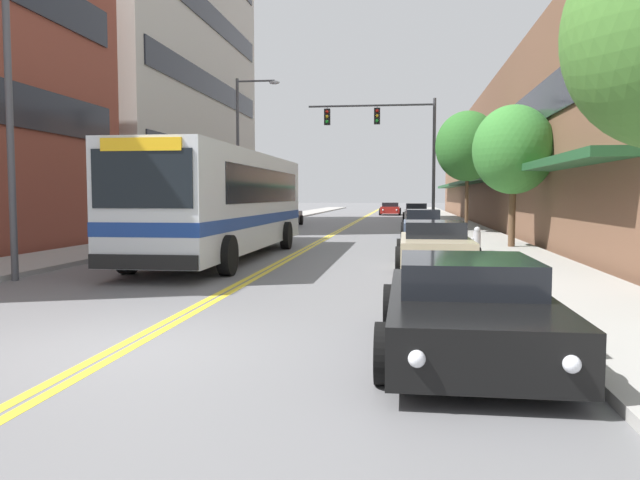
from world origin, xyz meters
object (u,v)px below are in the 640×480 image
(car_beige_parked_right_far, at_px, (435,245))
(fire_hydrant, at_px, (477,239))
(street_tree_right_mid, at_px, (513,150))
(street_tree_right_far, at_px, (467,146))
(street_lamp_left_near, at_px, (19,93))
(car_slate_blue_parked_right_mid, at_px, (423,225))
(traffic_signal_mast, at_px, (392,136))
(car_navy_parked_left_mid, at_px, (240,222))
(car_red_moving_lead, at_px, (390,209))
(city_bus, at_px, (226,199))
(car_white_parked_right_end, at_px, (416,213))
(street_lamp_left_far, at_px, (244,141))
(car_dark_grey_parked_left_far, at_px, (283,216))
(car_black_parked_right_foreground, at_px, (467,308))

(car_beige_parked_right_far, relative_size, fire_hydrant, 6.02)
(street_tree_right_mid, distance_m, street_tree_right_far, 8.89)
(street_lamp_left_near, bearing_deg, street_tree_right_far, 57.97)
(car_slate_blue_parked_right_mid, xyz_separation_m, traffic_signal_mast, (-1.57, 6.73, 4.71))
(car_navy_parked_left_mid, relative_size, car_beige_parked_right_far, 0.90)
(car_red_moving_lead, relative_size, street_lamp_left_near, 0.65)
(car_navy_parked_left_mid, xyz_separation_m, street_tree_right_far, (11.09, 2.11, 3.76))
(traffic_signal_mast, bearing_deg, street_tree_right_far, -47.85)
(city_bus, relative_size, street_lamp_left_near, 1.75)
(car_red_moving_lead, relative_size, street_tree_right_mid, 0.93)
(car_white_parked_right_end, bearing_deg, car_slate_blue_parked_right_mid, -90.07)
(car_navy_parked_left_mid, relative_size, car_white_parked_right_end, 0.97)
(car_slate_blue_parked_right_mid, distance_m, street_lamp_left_far, 10.86)
(car_beige_parked_right_far, distance_m, street_lamp_left_near, 10.97)
(car_dark_grey_parked_left_far, distance_m, street_lamp_left_near, 26.97)
(city_bus, height_order, street_lamp_left_near, street_lamp_left_near)
(car_beige_parked_right_far, xyz_separation_m, street_lamp_left_far, (-9.39, 15.33, 4.25))
(car_slate_blue_parked_right_mid, relative_size, car_beige_parked_right_far, 0.97)
(traffic_signal_mast, xyz_separation_m, street_tree_right_far, (3.79, -4.19, -0.92))
(car_dark_grey_parked_left_far, xyz_separation_m, street_tree_right_far, (10.90, -8.04, 3.76))
(car_white_parked_right_end, xyz_separation_m, street_lamp_left_near, (-9.48, -33.70, 3.62))
(car_dark_grey_parked_left_far, relative_size, street_tree_right_mid, 0.82)
(car_red_moving_lead, xyz_separation_m, fire_hydrant, (3.78, -42.15, -0.07))
(car_red_moving_lead, relative_size, street_tree_right_far, 0.78)
(street_lamp_left_far, bearing_deg, car_slate_blue_parked_right_mid, -19.89)
(car_navy_parked_left_mid, bearing_deg, car_slate_blue_parked_right_mid, -2.80)
(city_bus, xyz_separation_m, car_navy_parked_left_mid, (-2.46, 10.70, -1.20))
(car_slate_blue_parked_right_mid, relative_size, traffic_signal_mast, 0.63)
(street_tree_right_far, bearing_deg, street_lamp_left_far, 175.80)
(city_bus, relative_size, car_white_parked_right_end, 2.76)
(street_lamp_left_far, bearing_deg, street_tree_right_far, -4.20)
(street_lamp_left_near, bearing_deg, fire_hydrant, 35.26)
(car_beige_parked_right_far, height_order, car_white_parked_right_end, car_white_parked_right_end)
(car_black_parked_right_foreground, bearing_deg, street_lamp_left_near, 150.33)
(street_tree_right_mid, bearing_deg, car_dark_grey_parked_left_far, 124.64)
(street_lamp_left_far, bearing_deg, traffic_signal_mast, 23.05)
(car_dark_grey_parked_left_far, distance_m, street_lamp_left_far, 8.36)
(car_slate_blue_parked_right_mid, bearing_deg, car_dark_grey_parked_left_far, 129.35)
(fire_hydrant, bearing_deg, street_lamp_left_far, 132.90)
(street_tree_right_mid, height_order, fire_hydrant, street_tree_right_mid)
(car_red_moving_lead, bearing_deg, street_tree_right_mid, -82.57)
(car_dark_grey_parked_left_far, xyz_separation_m, car_black_parked_right_foreground, (8.61, -32.07, -0.07))
(street_tree_right_far, relative_size, fire_hydrant, 7.45)
(car_dark_grey_parked_left_far, bearing_deg, street_tree_right_mid, -55.36)
(car_dark_grey_parked_left_far, relative_size, car_white_parked_right_end, 0.92)
(car_dark_grey_parked_left_far, bearing_deg, street_tree_right_far, -36.41)
(car_navy_parked_left_mid, height_order, car_red_moving_lead, car_navy_parked_left_mid)
(car_slate_blue_parked_right_mid, bearing_deg, car_red_moving_lead, 93.82)
(city_bus, bearing_deg, car_beige_parked_right_far, -14.59)
(traffic_signal_mast, bearing_deg, street_lamp_left_near, -109.05)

